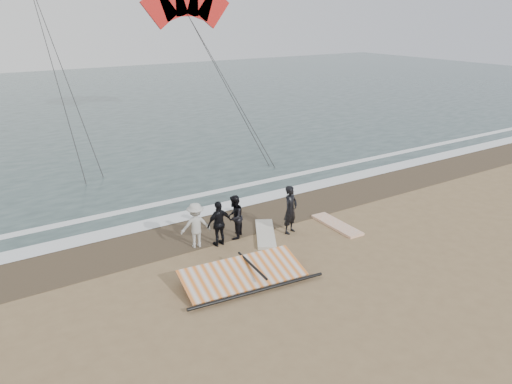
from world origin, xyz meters
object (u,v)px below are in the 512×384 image
board_white (337,225)px  sail_rig (239,275)px  board_cream (265,234)px  man_main (291,210)px

board_white → sail_rig: (-4.97, -1.38, 0.15)m
board_white → board_cream: board_cream is taller
board_white → sail_rig: bearing=-161.9°
board_cream → sail_rig: 3.22m
man_main → board_cream: bearing=139.8°
board_cream → sail_rig: size_ratio=0.56×
board_white → sail_rig: sail_rig is taller
board_cream → man_main: bearing=12.2°
board_cream → board_white: bearing=14.2°
board_white → man_main: bearing=166.9°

